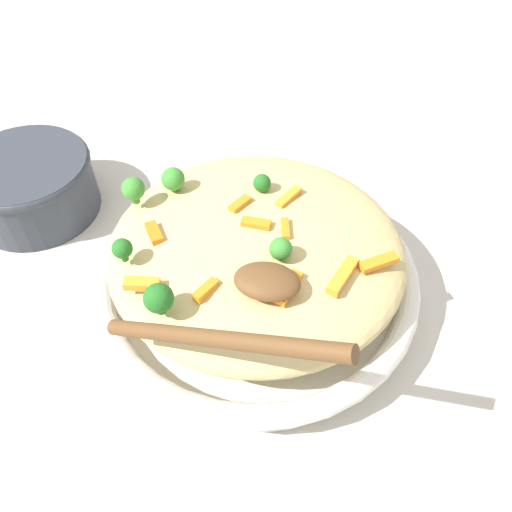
% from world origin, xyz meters
% --- Properties ---
extents(ground_plane, '(2.40, 2.40, 0.00)m').
position_xyz_m(ground_plane, '(0.00, 0.00, 0.00)').
color(ground_plane, beige).
extents(serving_bowl, '(0.33, 0.33, 0.05)m').
position_xyz_m(serving_bowl, '(0.00, 0.00, 0.03)').
color(serving_bowl, white).
rests_on(serving_bowl, ground_plane).
extents(pasta_mound, '(0.29, 0.28, 0.07)m').
position_xyz_m(pasta_mound, '(0.00, 0.00, 0.08)').
color(pasta_mound, '#D1BA7A').
rests_on(pasta_mound, serving_bowl).
extents(carrot_piece_0, '(0.03, 0.01, 0.01)m').
position_xyz_m(carrot_piece_0, '(-0.00, -0.00, 0.11)').
color(carrot_piece_0, orange).
rests_on(carrot_piece_0, pasta_mound).
extents(carrot_piece_1, '(0.04, 0.03, 0.01)m').
position_xyz_m(carrot_piece_1, '(0.11, -0.02, 0.10)').
color(carrot_piece_1, orange).
rests_on(carrot_piece_1, pasta_mound).
extents(carrot_piece_2, '(0.02, 0.03, 0.01)m').
position_xyz_m(carrot_piece_2, '(0.02, 0.04, 0.11)').
color(carrot_piece_2, orange).
rests_on(carrot_piece_2, pasta_mound).
extents(carrot_piece_3, '(0.02, 0.04, 0.01)m').
position_xyz_m(carrot_piece_3, '(0.04, -0.06, 0.11)').
color(carrot_piece_3, orange).
rests_on(carrot_piece_3, pasta_mound).
extents(carrot_piece_4, '(0.01, 0.03, 0.01)m').
position_xyz_m(carrot_piece_4, '(0.03, 0.00, 0.11)').
color(carrot_piece_4, orange).
rests_on(carrot_piece_4, pasta_mound).
extents(carrot_piece_5, '(0.02, 0.03, 0.01)m').
position_xyz_m(carrot_piece_5, '(-0.03, -0.08, 0.10)').
color(carrot_piece_5, orange).
rests_on(carrot_piece_5, pasta_mound).
extents(carrot_piece_6, '(0.02, 0.03, 0.01)m').
position_xyz_m(carrot_piece_6, '(-0.02, 0.02, 0.11)').
color(carrot_piece_6, orange).
rests_on(carrot_piece_6, pasta_mound).
extents(carrot_piece_7, '(0.02, 0.03, 0.01)m').
position_xyz_m(carrot_piece_7, '(-0.09, -0.03, 0.10)').
color(carrot_piece_7, orange).
rests_on(carrot_piece_7, pasta_mound).
extents(carrot_piece_8, '(0.02, 0.04, 0.01)m').
position_xyz_m(carrot_piece_8, '(0.08, -0.04, 0.10)').
color(carrot_piece_8, orange).
rests_on(carrot_piece_8, pasta_mound).
extents(carrot_piece_9, '(0.03, 0.02, 0.01)m').
position_xyz_m(carrot_piece_9, '(-0.08, -0.08, 0.10)').
color(carrot_piece_9, orange).
rests_on(carrot_piece_9, pasta_mound).
extents(broccoli_floret_0, '(0.02, 0.02, 0.02)m').
position_xyz_m(broccoli_floret_0, '(-0.01, 0.05, 0.11)').
color(broccoli_floret_0, '#205B1C').
rests_on(broccoli_floret_0, pasta_mound).
extents(broccoli_floret_1, '(0.02, 0.02, 0.03)m').
position_xyz_m(broccoli_floret_1, '(-0.12, 0.01, 0.12)').
color(broccoli_floret_1, '#377928').
rests_on(broccoli_floret_1, pasta_mound).
extents(broccoli_floret_2, '(0.02, 0.02, 0.03)m').
position_xyz_m(broccoli_floret_2, '(-0.06, -0.11, 0.12)').
color(broccoli_floret_2, '#205B1C').
rests_on(broccoli_floret_2, pasta_mound).
extents(broccoli_floret_3, '(0.02, 0.02, 0.02)m').
position_xyz_m(broccoli_floret_3, '(-0.11, -0.06, 0.11)').
color(broccoli_floret_3, '#205B1C').
rests_on(broccoli_floret_3, pasta_mound).
extents(broccoli_floret_4, '(0.02, 0.02, 0.03)m').
position_xyz_m(broccoli_floret_4, '(-0.09, 0.04, 0.11)').
color(broccoli_floret_4, '#377928').
rests_on(broccoli_floret_4, pasta_mound).
extents(broccoli_floret_5, '(0.02, 0.02, 0.02)m').
position_xyz_m(broccoli_floret_5, '(0.03, -0.03, 0.12)').
color(broccoli_floret_5, '#377928').
rests_on(broccoli_floret_5, pasta_mound).
extents(serving_spoon, '(0.18, 0.13, 0.10)m').
position_xyz_m(serving_spoon, '(0.02, -0.10, 0.13)').
color(serving_spoon, brown).
rests_on(serving_spoon, pasta_mound).
extents(companion_bowl, '(0.16, 0.16, 0.07)m').
position_xyz_m(companion_bowl, '(-0.30, 0.08, 0.04)').
color(companion_bowl, '#333842').
rests_on(companion_bowl, ground_plane).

